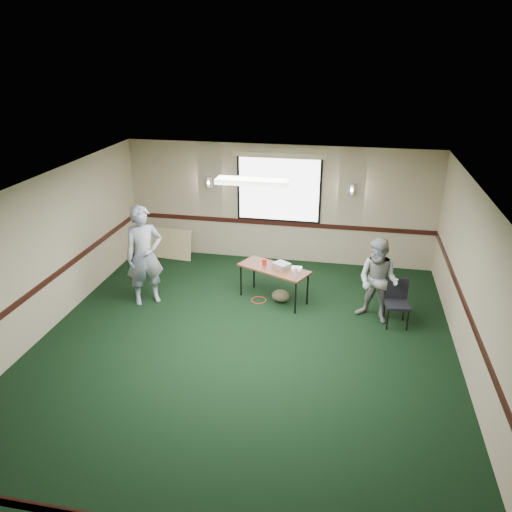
% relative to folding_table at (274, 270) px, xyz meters
% --- Properties ---
extents(ground, '(8.00, 8.00, 0.00)m').
position_rel_folding_table_xyz_m(ground, '(-0.23, -1.95, -0.65)').
color(ground, black).
rests_on(ground, ground).
extents(room_shell, '(8.00, 8.02, 8.00)m').
position_rel_folding_table_xyz_m(room_shell, '(-0.23, 0.17, 0.93)').
color(room_shell, tan).
rests_on(room_shell, ground).
extents(folding_table, '(1.50, 1.09, 0.70)m').
position_rel_folding_table_xyz_m(folding_table, '(0.00, 0.00, 0.00)').
color(folding_table, '#562E18').
rests_on(folding_table, ground).
extents(projector, '(0.38, 0.37, 0.10)m').
position_rel_folding_table_xyz_m(projector, '(0.14, 0.04, 0.10)').
color(projector, gray).
rests_on(projector, folding_table).
extents(game_console, '(0.20, 0.16, 0.05)m').
position_rel_folding_table_xyz_m(game_console, '(0.45, -0.01, 0.08)').
color(game_console, white).
rests_on(game_console, folding_table).
extents(red_cup, '(0.08, 0.08, 0.13)m').
position_rel_folding_table_xyz_m(red_cup, '(-0.21, 0.11, 0.11)').
color(red_cup, red).
rests_on(red_cup, folding_table).
extents(water_bottle, '(0.06, 0.06, 0.19)m').
position_rel_folding_table_xyz_m(water_bottle, '(0.47, -0.34, 0.15)').
color(water_bottle, '#8CB0E5').
rests_on(water_bottle, folding_table).
extents(duffel_bag, '(0.42, 0.35, 0.25)m').
position_rel_folding_table_xyz_m(duffel_bag, '(0.15, -0.06, -0.52)').
color(duffel_bag, '#4A432A').
rests_on(duffel_bag, ground).
extents(cable_coil, '(0.38, 0.38, 0.02)m').
position_rel_folding_table_xyz_m(cable_coil, '(-0.28, -0.09, -0.64)').
color(cable_coil, red).
rests_on(cable_coil, ground).
extents(folded_table, '(1.40, 0.33, 0.71)m').
position_rel_folding_table_xyz_m(folded_table, '(-2.91, 1.65, -0.29)').
color(folded_table, tan).
rests_on(folded_table, ground).
extents(conference_chair, '(0.46, 0.48, 0.85)m').
position_rel_folding_table_xyz_m(conference_chair, '(2.31, -0.45, -0.15)').
color(conference_chair, black).
rests_on(conference_chair, ground).
extents(person_left, '(0.85, 0.79, 1.96)m').
position_rel_folding_table_xyz_m(person_left, '(-2.42, -0.53, 0.33)').
color(person_left, '#455D99').
rests_on(person_left, ground).
extents(person_right, '(0.95, 0.87, 1.58)m').
position_rel_folding_table_xyz_m(person_right, '(1.96, -0.41, 0.14)').
color(person_right, '#788FBB').
rests_on(person_right, ground).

